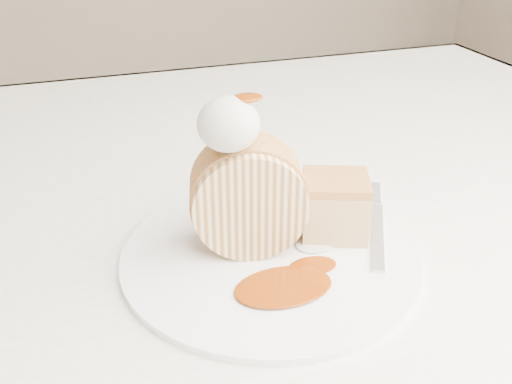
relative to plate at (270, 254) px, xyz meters
name	(u,v)px	position (x,y,z in m)	size (l,w,h in m)	color
table	(180,249)	(-0.05, 0.17, -0.09)	(1.40, 0.90, 0.75)	beige
plate	(270,254)	(0.00, 0.00, 0.00)	(0.27, 0.27, 0.01)	white
roulade_slice	(249,197)	(-0.01, 0.02, 0.05)	(0.10, 0.10, 0.05)	beige
cake_chunk	(335,209)	(0.07, 0.01, 0.03)	(0.06, 0.05, 0.05)	tan
whipped_cream	(229,124)	(-0.03, 0.01, 0.13)	(0.05, 0.05, 0.05)	silver
caramel_drizzle	(247,91)	(-0.02, 0.01, 0.15)	(0.03, 0.02, 0.01)	#792C05
caramel_pool	(283,286)	(-0.01, -0.05, 0.01)	(0.08, 0.05, 0.00)	#792C05
fork	(378,236)	(0.10, -0.01, 0.01)	(0.02, 0.16, 0.00)	silver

